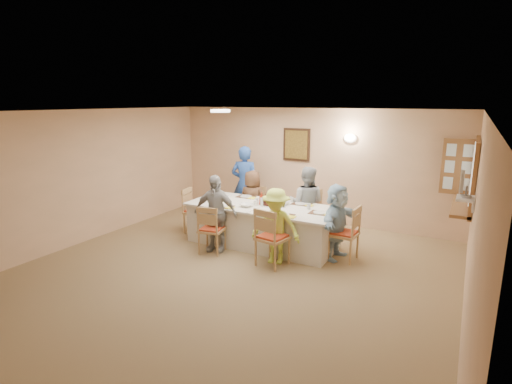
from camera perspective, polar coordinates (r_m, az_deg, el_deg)
The scene contains 49 objects.
ground at distance 6.28m, azimuth -4.61°, elevation -12.15°, with size 7.00×7.00×0.00m, color #96794D.
room_walls at distance 5.80m, azimuth -4.88°, elevation 1.54°, with size 7.00×7.00×7.00m.
wall_picture at distance 8.95m, azimuth 5.80°, elevation 6.75°, with size 0.62×0.05×0.72m.
wall_sconce at distance 8.51m, azimuth 13.29°, elevation 7.51°, with size 0.26×0.09×0.18m, color white.
ceiling_light at distance 7.49m, azimuth -5.12°, elevation 11.47°, with size 0.36×0.36×0.05m, color white.
serving_hatch at distance 7.23m, azimuth 28.72°, elevation 2.14°, with size 0.06×1.50×1.15m, color brown.
hatch_sill at distance 7.34m, azimuth 27.34°, elevation -1.78°, with size 0.30×1.50×0.05m, color brown.
shutter_door at distance 7.99m, azimuth 26.90°, elevation 3.22°, with size 0.55×0.04×1.00m, color brown.
fan_shelf at distance 5.93m, azimuth 27.75°, elevation -0.82°, with size 0.22×0.36×0.03m, color white.
desk_fan at distance 5.90m, azimuth 27.61°, elevation 0.63°, with size 0.30×0.30×0.28m, color #A5A5A8, non-canonical shape.
dining_table at distance 7.51m, azimuth 0.96°, elevation -4.71°, with size 2.81×1.19×0.76m, color white.
chair_back_left at distance 8.44m, azimuth -0.14°, elevation -2.27°, with size 0.42×0.42×0.88m, color tan, non-canonical shape.
chair_back_right at distance 7.94m, azimuth 7.49°, elevation -3.08°, with size 0.46×0.46×0.96m, color tan, non-canonical shape.
chair_front_left at distance 7.13m, azimuth -6.34°, elevation -5.22°, with size 0.42×0.42×0.88m, color tan, non-canonical shape.
chair_front_right at distance 6.54m, azimuth 2.38°, elevation -6.37°, with size 0.48×0.48×0.99m, color tan, non-canonical shape.
chair_left_end at distance 8.29m, azimuth -8.59°, elevation -2.60°, with size 0.44×0.44×0.91m, color tan, non-canonical shape.
chair_right_end at distance 6.93m, azimuth 12.44°, elevation -5.69°, with size 0.46×0.46×0.95m, color tan, non-canonical shape.
diner_back_left at distance 8.29m, azimuth -0.54°, elevation -1.20°, with size 0.63×0.42×1.26m, color #513623.
diner_back_right at distance 7.77m, azimuth 7.22°, elevation -1.60°, with size 0.78×0.66×1.43m, color #999FA6.
diner_front_left at distance 7.15m, azimuth -5.84°, elevation -3.04°, with size 0.86×0.48×1.39m, color #A7A7A7.
diner_front_right at distance 6.60m, azimuth 2.85°, elevation -4.92°, with size 0.88×0.58×1.27m, color #E2FE59.
diner_right_end at distance 6.92m, azimuth 11.48°, elevation -4.17°, with size 0.55×1.25×1.31m, color #B3D9F1.
caregiver at distance 8.86m, azimuth -1.61°, elevation 1.15°, with size 0.70×0.54×1.69m, color #264C9D.
placemat_fl at distance 7.34m, azimuth -4.71°, elevation -2.04°, with size 0.37×0.27×0.01m, color #472B19.
plate_fl at distance 7.34m, azimuth -4.71°, elevation -1.96°, with size 0.23×0.23×0.01m, color white.
napkin_fl at distance 7.21m, azimuth -3.73°, elevation -2.26°, with size 0.15×0.15×0.01m, color yellow.
placemat_fr at distance 6.78m, azimuth 3.82°, elevation -3.30°, with size 0.38×0.28×0.01m, color #472B19.
plate_fr at distance 6.78m, azimuth 3.82°, elevation -3.21°, with size 0.23×0.23×0.01m, color white.
napkin_fr at distance 6.67m, azimuth 5.05°, elevation -3.54°, with size 0.14×0.14×0.01m, color yellow.
placemat_bl at distance 8.04m, azimuth -1.44°, elevation -0.68°, with size 0.37×0.27×0.01m, color #472B19.
plate_bl at distance 8.04m, azimuth -1.44°, elevation -0.61°, with size 0.23×0.23×0.01m, color white.
napkin_bl at distance 7.91m, azimuth -0.49°, elevation -0.86°, with size 0.15×0.15×0.01m, color yellow.
placemat_br at distance 7.53m, azimuth 6.50°, elevation -1.71°, with size 0.35×0.26×0.01m, color #472B19.
plate_br at distance 7.53m, azimuth 6.51°, elevation -1.63°, with size 0.24×0.24×0.02m, color white.
napkin_br at distance 7.42m, azimuth 7.65°, elevation -1.91°, with size 0.14×0.14×0.01m, color yellow.
placemat_le at distance 7.95m, azimuth -6.08°, elevation -0.90°, with size 0.33×0.25×0.01m, color #472B19.
plate_le at distance 7.95m, azimuth -6.08°, elevation -0.83°, with size 0.22×0.22×0.01m, color white.
napkin_le at distance 7.81m, azimuth -5.20°, elevation -1.08°, with size 0.13×0.13×0.01m, color yellow.
placemat_re at distance 6.97m, azimuth 9.16°, elevation -2.98°, with size 0.37×0.28×0.01m, color #472B19.
plate_re at distance 6.97m, azimuth 9.17°, elevation -2.90°, with size 0.24×0.24×0.02m, color white.
napkin_re at distance 6.87m, azimuth 10.44°, elevation -3.21°, with size 0.15×0.15×0.01m, color yellow.
teacup_a at distance 7.54m, azimuth -5.26°, elevation -1.30°, with size 0.16×0.16×0.10m, color white.
teacup_b at distance 7.66m, azimuth 5.13°, elevation -1.13°, with size 0.10×0.10×0.08m, color white.
bowl_a at distance 7.30m, azimuth -1.38°, elevation -1.89°, with size 0.24×0.24×0.06m, color white.
bowl_b at distance 7.46m, azimuth 3.96°, elevation -1.55°, with size 0.28×0.28×0.07m, color white.
condiment_ketchup at distance 7.40m, azimuth 0.78°, elevation -0.95°, with size 0.11×0.11×0.24m, color #A1230D.
condiment_brown at distance 7.40m, azimuth 1.42°, elevation -1.07°, with size 0.12×0.12×0.21m, color #38160F.
condiment_malt at distance 7.34m, azimuth 1.69°, elevation -1.44°, with size 0.14×0.14×0.15m, color #38160F.
drinking_glass at distance 7.50m, azimuth 0.13°, elevation -1.26°, with size 0.07×0.07×0.10m, color silver.
Camera 1 is at (3.14, -4.74, 2.66)m, focal length 28.00 mm.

